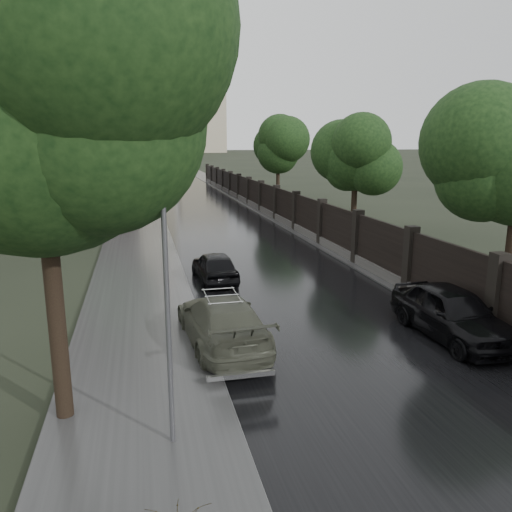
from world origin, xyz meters
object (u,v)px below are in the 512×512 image
at_px(tree_right_c, 278,153).
at_px(lamp_post, 168,320).
at_px(tree_right_b, 356,158).
at_px(hatchback_left, 215,266).
at_px(volga_sedan, 222,321).
at_px(tree_left_far, 105,152).
at_px(car_right_near, 452,313).
at_px(tree_left_near, 37,115).
at_px(traffic_light, 164,199).

distance_m(tree_right_c, lamp_post, 40.67).
xyz_separation_m(tree_right_b, hatchback_left, (-10.28, -8.65, -4.28)).
distance_m(lamp_post, volga_sedan, 5.54).
bearing_deg(tree_left_far, lamp_post, -84.79).
distance_m(hatchback_left, car_right_near, 10.12).
distance_m(tree_left_near, traffic_light, 22.60).
height_order(hatchback_left, car_right_near, car_right_near).
height_order(tree_right_b, volga_sedan, tree_right_b).
height_order(tree_right_b, traffic_light, tree_right_b).
distance_m(tree_right_b, tree_right_c, 18.00).
bearing_deg(tree_left_near, traffic_light, 81.47).
bearing_deg(tree_left_far, traffic_light, -53.53).
bearing_deg(car_right_near, tree_right_c, 81.54).
height_order(tree_right_c, volga_sedan, tree_right_c).
height_order(lamp_post, volga_sedan, lamp_post).
relative_size(tree_right_c, traffic_light, 1.75).
distance_m(tree_right_b, traffic_light, 12.44).
xyz_separation_m(tree_left_far, hatchback_left, (5.22, -16.65, -4.57)).
bearing_deg(traffic_light, lamp_post, -92.68).
height_order(tree_left_far, tree_right_c, tree_left_far).
height_order(tree_left_far, hatchback_left, tree_left_far).
relative_size(tree_right_b, traffic_light, 1.75).
height_order(tree_left_far, tree_right_b, tree_left_far).
bearing_deg(tree_left_far, hatchback_left, -72.59).
bearing_deg(tree_right_b, tree_right_c, 90.00).
bearing_deg(tree_right_c, tree_left_near, -112.20).
height_order(tree_right_c, lamp_post, tree_right_c).
relative_size(lamp_post, car_right_near, 1.07).
distance_m(tree_right_b, hatchback_left, 14.10).
bearing_deg(traffic_light, hatchback_left, -82.56).
bearing_deg(lamp_post, tree_left_near, 145.71).
distance_m(lamp_post, traffic_light, 23.52).
distance_m(tree_right_c, traffic_light, 19.26).
bearing_deg(tree_right_b, car_right_near, -103.89).
bearing_deg(hatchback_left, tree_left_far, -75.20).
height_order(tree_left_near, hatchback_left, tree_left_near).
relative_size(tree_right_c, hatchback_left, 1.79).
distance_m(tree_right_b, lamp_post, 24.33).
relative_size(tree_right_c, car_right_near, 1.47).
distance_m(tree_left_near, hatchback_left, 12.79).
relative_size(tree_right_b, lamp_post, 1.37).
xyz_separation_m(tree_right_c, traffic_light, (-11.80, -15.01, -2.55)).
bearing_deg(tree_right_c, tree_left_far, -147.17).
distance_m(tree_left_far, lamp_post, 28.73).
relative_size(tree_right_b, car_right_near, 1.47).
xyz_separation_m(tree_left_near, hatchback_left, (4.82, 10.35, -5.75)).
relative_size(hatchback_left, car_right_near, 0.82).
xyz_separation_m(tree_left_near, traffic_light, (3.30, 21.99, -4.02)).
xyz_separation_m(tree_right_b, volga_sedan, (-11.10, -15.63, -4.20)).
bearing_deg(tree_left_far, tree_right_b, -27.30).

